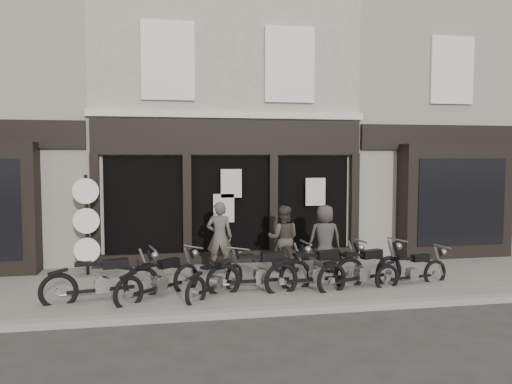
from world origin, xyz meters
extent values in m
plane|color=#2D2B28|center=(0.00, 0.00, 0.00)|extent=(90.00, 90.00, 0.00)
cube|color=#615C56|center=(0.00, 0.90, 0.06)|extent=(30.00, 4.20, 0.12)
cube|color=gray|center=(0.00, -1.25, 0.07)|extent=(30.00, 0.25, 0.13)
cube|color=#B1A897|center=(0.00, 6.00, 4.10)|extent=(7.20, 6.00, 8.20)
cube|color=black|center=(0.00, 2.92, 3.45)|extent=(7.10, 0.18, 0.90)
cube|color=black|center=(0.00, 2.98, 1.50)|extent=(6.50, 0.10, 2.95)
cube|color=black|center=(0.00, 2.91, 0.22)|extent=(7.10, 0.20, 0.44)
cube|color=beige|center=(0.00, 2.95, 4.05)|extent=(7.30, 0.22, 0.18)
cube|color=silver|center=(-1.60, 2.95, 5.40)|extent=(1.35, 0.12, 2.00)
cube|color=black|center=(-1.60, 2.98, 5.40)|extent=(1.05, 0.06, 1.70)
cube|color=silver|center=(1.60, 2.95, 5.40)|extent=(1.35, 0.12, 2.00)
cube|color=black|center=(1.60, 2.98, 5.40)|extent=(1.05, 0.06, 1.70)
cube|color=black|center=(-3.45, 2.90, 1.55)|extent=(0.22, 0.22, 3.00)
cube|color=black|center=(-1.15, 2.90, 1.55)|extent=(0.22, 0.22, 3.00)
cube|color=black|center=(1.15, 2.90, 1.55)|extent=(0.22, 0.22, 3.00)
cube|color=black|center=(3.45, 2.90, 1.55)|extent=(0.22, 0.22, 3.00)
cube|color=beige|center=(0.00, 2.80, 2.25)|extent=(0.55, 0.04, 0.75)
cube|color=beige|center=(2.30, 2.80, 2.00)|extent=(0.55, 0.04, 0.75)
cube|color=beige|center=(-0.20, 2.80, 1.60)|extent=(0.55, 0.04, 0.75)
cube|color=gray|center=(-6.35, 6.00, 4.10)|extent=(5.50, 6.00, 8.20)
cube|color=gray|center=(6.35, 6.00, 4.10)|extent=(5.50, 6.00, 8.20)
cube|color=black|center=(6.35, 2.65, 1.70)|extent=(3.20, 0.70, 3.20)
cube|color=black|center=(6.35, 2.30, 1.70)|extent=(2.60, 0.06, 2.40)
cube|color=black|center=(6.35, 2.95, 3.50)|extent=(5.40, 0.16, 0.70)
cube|color=silver|center=(6.35, 2.96, 5.40)|extent=(1.30, 0.10, 1.90)
cube|color=black|center=(6.35, 2.99, 5.40)|extent=(1.00, 0.06, 1.60)
torus|color=black|center=(-2.21, 0.08, 0.36)|extent=(0.74, 0.24, 0.74)
torus|color=black|center=(-3.75, -0.23, 0.36)|extent=(0.74, 0.24, 0.74)
cube|color=black|center=(-2.98, -0.08, 0.32)|extent=(1.27, 0.31, 0.06)
cube|color=gray|center=(-2.96, -0.07, 0.41)|extent=(0.29, 0.24, 0.28)
cube|color=black|center=(-2.70, -0.02, 0.82)|extent=(0.52, 0.28, 0.18)
cube|color=black|center=(-3.30, -0.14, 0.86)|extent=(0.36, 0.28, 0.06)
cylinder|color=gray|center=(-1.97, 0.13, 1.08)|extent=(0.16, 0.62, 0.04)
torus|color=black|center=(-1.29, 0.41, 0.34)|extent=(0.59, 0.51, 0.69)
torus|color=black|center=(-2.42, -0.52, 0.34)|extent=(0.59, 0.51, 0.69)
cube|color=black|center=(-1.86, -0.06, 0.30)|extent=(0.95, 0.81, 0.06)
cube|color=gray|center=(-1.84, -0.04, 0.38)|extent=(0.30, 0.29, 0.26)
cube|color=black|center=(-1.65, 0.11, 0.76)|extent=(0.47, 0.43, 0.17)
cube|color=black|center=(-2.09, -0.25, 0.80)|extent=(0.36, 0.35, 0.06)
cylinder|color=gray|center=(-1.12, 0.55, 1.00)|extent=(0.40, 0.47, 0.04)
torus|color=black|center=(-0.26, 0.43, 0.31)|extent=(0.48, 0.53, 0.63)
torus|color=black|center=(-1.14, -0.59, 0.31)|extent=(0.48, 0.53, 0.63)
cube|color=black|center=(-0.70, -0.08, 0.27)|extent=(0.76, 0.86, 0.06)
cube|color=gray|center=(-0.69, -0.07, 0.35)|extent=(0.27, 0.28, 0.24)
cube|color=black|center=(-0.54, 0.10, 0.70)|extent=(0.40, 0.43, 0.16)
cube|color=black|center=(-0.88, -0.29, 0.74)|extent=(0.32, 0.33, 0.06)
cylinder|color=gray|center=(-0.12, 0.58, 0.93)|extent=(0.43, 0.38, 0.03)
torus|color=black|center=(1.04, 0.13, 0.37)|extent=(0.75, 0.16, 0.74)
torus|color=black|center=(-0.54, -0.01, 0.37)|extent=(0.75, 0.16, 0.74)
cube|color=black|center=(0.25, 0.06, 0.32)|extent=(1.30, 0.17, 0.07)
cube|color=gray|center=(0.27, 0.06, 0.41)|extent=(0.28, 0.22, 0.28)
cube|color=black|center=(0.53, 0.09, 0.82)|extent=(0.52, 0.23, 0.19)
cube|color=black|center=(-0.08, 0.03, 0.87)|extent=(0.35, 0.25, 0.07)
cylinder|color=gray|center=(1.28, 0.15, 1.09)|extent=(0.10, 0.63, 0.04)
torus|color=black|center=(2.24, 0.08, 0.37)|extent=(0.76, 0.22, 0.76)
torus|color=black|center=(0.65, -0.18, 0.37)|extent=(0.76, 0.22, 0.76)
cube|color=black|center=(1.44, -0.05, 0.33)|extent=(1.31, 0.27, 0.07)
cube|color=gray|center=(1.47, -0.05, 0.42)|extent=(0.30, 0.24, 0.29)
cube|color=black|center=(1.73, -0.01, 0.84)|extent=(0.53, 0.27, 0.19)
cube|color=black|center=(1.12, -0.11, 0.88)|extent=(0.36, 0.27, 0.07)
cylinder|color=gray|center=(2.48, 0.11, 1.11)|extent=(0.14, 0.64, 0.04)
torus|color=black|center=(3.21, 0.16, 0.36)|extent=(0.73, 0.31, 0.73)
torus|color=black|center=(1.71, -0.30, 0.36)|extent=(0.73, 0.31, 0.73)
cube|color=black|center=(2.46, -0.07, 0.32)|extent=(1.24, 0.43, 0.06)
cube|color=gray|center=(2.48, -0.06, 0.41)|extent=(0.31, 0.26, 0.28)
cube|color=black|center=(2.73, 0.01, 0.82)|extent=(0.53, 0.32, 0.18)
cube|color=black|center=(2.15, -0.17, 0.86)|extent=(0.37, 0.30, 0.06)
cylinder|color=gray|center=(3.44, 0.23, 1.08)|extent=(0.22, 0.61, 0.04)
torus|color=black|center=(4.31, 0.11, 0.30)|extent=(0.62, 0.21, 0.62)
torus|color=black|center=(3.02, -0.16, 0.30)|extent=(0.62, 0.21, 0.62)
cube|color=black|center=(3.67, -0.02, 0.27)|extent=(1.07, 0.26, 0.05)
cube|color=gray|center=(3.69, -0.02, 0.34)|extent=(0.25, 0.20, 0.24)
cube|color=black|center=(3.90, 0.02, 0.68)|extent=(0.44, 0.24, 0.15)
cube|color=black|center=(3.40, -0.08, 0.72)|extent=(0.30, 0.23, 0.05)
cylinder|color=gray|center=(4.51, 0.15, 0.90)|extent=(0.14, 0.52, 0.03)
imported|color=#4C473F|center=(-0.41, 1.87, 0.99)|extent=(0.69, 0.51, 1.74)
imported|color=#3C3731|center=(1.16, 1.73, 0.93)|extent=(0.93, 0.81, 1.62)
imported|color=#3A3630|center=(2.14, 1.45, 0.95)|extent=(0.83, 0.56, 1.66)
cylinder|color=black|center=(-3.56, 2.21, 0.03)|extent=(0.39, 0.39, 0.07)
cylinder|color=black|center=(-3.56, 2.21, 1.26)|extent=(0.08, 0.08, 2.52)
cylinder|color=black|center=(-3.56, 2.18, 2.14)|extent=(0.61, 0.05, 0.61)
cylinder|color=silver|center=(-3.56, 2.15, 2.14)|extent=(0.61, 0.02, 0.61)
cylinder|color=black|center=(-3.56, 2.18, 1.42)|extent=(0.61, 0.05, 0.61)
cylinder|color=silver|center=(-3.56, 2.15, 1.42)|extent=(0.61, 0.02, 0.61)
cylinder|color=black|center=(-3.56, 2.18, 0.71)|extent=(0.61, 0.05, 0.61)
cylinder|color=silver|center=(-3.56, 2.15, 0.71)|extent=(0.61, 0.02, 0.61)
camera|label=1|loc=(-1.70, -10.16, 2.94)|focal=35.00mm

